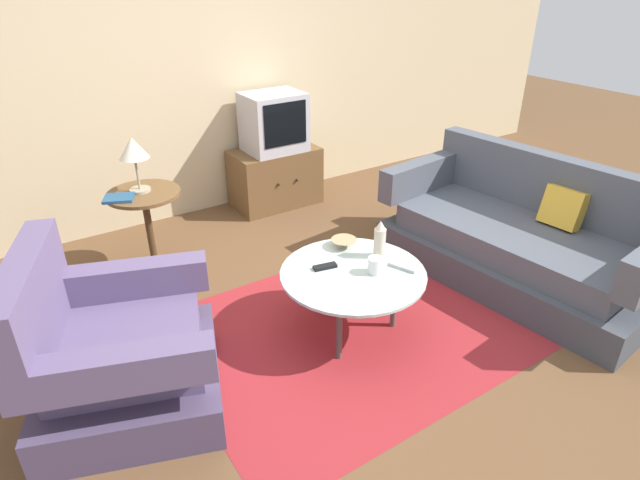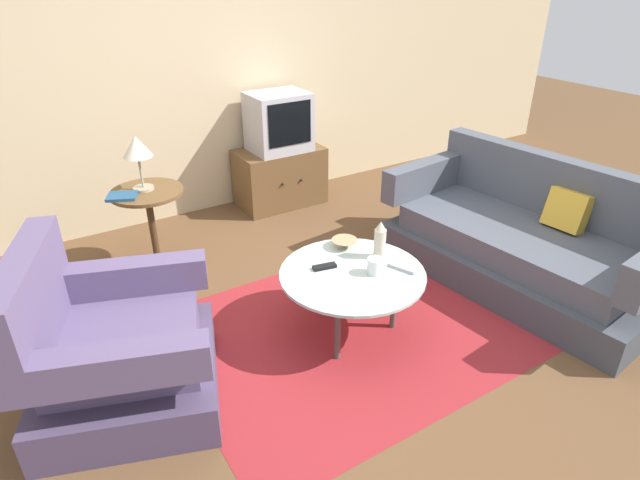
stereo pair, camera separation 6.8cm
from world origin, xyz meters
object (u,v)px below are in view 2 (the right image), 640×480
Objects in this scene: armchair at (114,353)px; coffee_table at (352,277)px; vase at (380,240)px; side_table at (150,213)px; mug at (375,266)px; couch at (524,244)px; book at (122,196)px; bowl at (344,243)px; television at (279,122)px; tv_remote_dark at (325,267)px; tv_stand at (280,177)px; table_lamp at (137,150)px; tv_remote_silver at (402,268)px.

armchair is 1.36m from coffee_table.
coffee_table is 3.55× the size of vase.
mug is at bearing -59.46° from side_table.
armchair is 2.74m from couch.
book is at bearing 125.95° from mug.
bowl is at bearing 64.53° from coffee_table.
television reaches higher than tv_remote_dark.
tv_stand is 1.95m from vase.
book is (-0.16, -0.06, -0.28)m from table_lamp.
tv_remote_dark is at bearing 107.74° from armchair.
armchair is at bearing 170.26° from mug.
tv_stand is at bearing 20.81° from table_lamp.
television reaches higher than tv_stand.
couch is 2.67m from side_table.
side_table is at bearing 36.62° from book.
television is (1.34, 0.53, 0.34)m from side_table.
coffee_table is 1.40× the size of side_table.
table_lamp is 0.33m from book.
table_lamp is at bearing 47.22° from couch.
coffee_table is 5.23× the size of bowl.
couch is at bearing -18.71° from bowl.
tv_stand is 5.56× the size of mug.
television is 2.12× the size of book.
tv_remote_silver is (1.06, -1.58, -0.47)m from table_lamp.
couch is (2.73, -0.31, -0.01)m from armchair.
side_table is 0.78× the size of tv_stand.
bowl reaches higher than tv_remote_silver.
vase is (0.24, 0.06, 0.15)m from coffee_table.
television is 2.13m from tv_remote_silver.
vase reaches higher than bowl.
table_lamp is (0.56, 1.28, 0.61)m from armchair.
vase is at bearing -99.63° from television.
armchair is 1.38m from side_table.
coffee_table is 6.12× the size of mug.
tv_stand is (1.34, 0.54, -0.18)m from side_table.
television reaches higher than tv_remote_silver.
television is 3.61× the size of mug.
couch reaches higher than tv_remote_silver.
television is at bearing 150.86° from tv_remote_silver.
coffee_table is at bearing -30.97° from book.
bowl is (1.48, 0.11, 0.16)m from armchair.
bowl is at bearing -51.63° from table_lamp.
table_lamp is (-0.79, 1.45, 0.52)m from coffee_table.
television reaches higher than armchair.
armchair is 1.49m from bowl.
armchair reaches higher than coffee_table.
tv_remote_silver is at bearing -55.91° from side_table.
couch is 2.81m from book.
television reaches higher than couch.
couch reaches higher than book.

